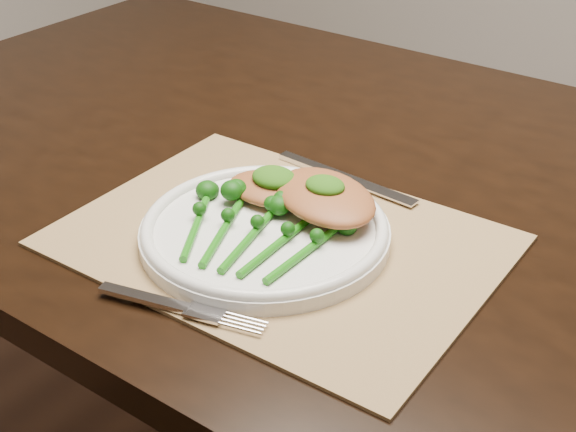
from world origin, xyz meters
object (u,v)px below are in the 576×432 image
Objects in this scene: placemat at (280,240)px; chicken_fillet_left at (276,189)px; dining_table at (346,387)px; dinner_plate at (265,230)px; broccolini_bundle at (249,238)px.

chicken_fillet_left is (-0.04, 0.05, 0.03)m from placemat.
dinner_plate reaches higher than dining_table.
chicken_fillet_left is 0.58× the size of broccolini_bundle.
dinner_plate is 1.38× the size of broccolini_bundle.
chicken_fillet_left reaches higher than dining_table.
dining_table is 0.43m from chicken_fillet_left.
dinner_plate is 0.03m from broccolini_bundle.
chicken_fillet_left is at bearing 116.63° from dinner_plate.
chicken_fillet_left is at bearing 129.49° from placemat.
dining_table is 8.08× the size of broccolini_bundle.
placemat reaches higher than dining_table.
dining_table is at bearing 91.98° from dinner_plate.
dining_table is 5.84× the size of dinner_plate.
broccolini_bundle reaches higher than dinner_plate.
dinner_plate is at bearing -140.07° from placemat.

